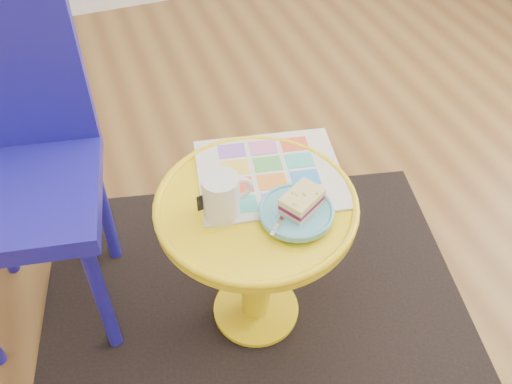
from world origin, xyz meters
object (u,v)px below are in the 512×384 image
object	(u,v)px
chair	(14,159)
mug	(222,195)
newspaper	(270,174)
plate	(296,213)
side_table	(256,239)

from	to	relation	value
chair	mug	size ratio (longest dim) A/B	7.32
chair	newspaper	size ratio (longest dim) A/B	2.52
plate	newspaper	bearing A→B (deg)	91.52
side_table	newspaper	world-z (taller)	newspaper
side_table	mug	size ratio (longest dim) A/B	3.96
mug	plate	bearing A→B (deg)	-29.45
side_table	plate	xyz separation A→B (m)	(0.07, -0.08, 0.16)
mug	plate	xyz separation A→B (m)	(0.16, -0.08, -0.04)
side_table	newspaper	size ratio (longest dim) A/B	1.37
side_table	chair	xyz separation A→B (m)	(-0.55, 0.31, 0.19)
mug	side_table	bearing A→B (deg)	-1.96
newspaper	plate	size ratio (longest dim) A/B	2.06
chair	mug	world-z (taller)	chair
side_table	newspaper	xyz separation A→B (m)	(0.07, 0.09, 0.14)
mug	plate	world-z (taller)	mug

